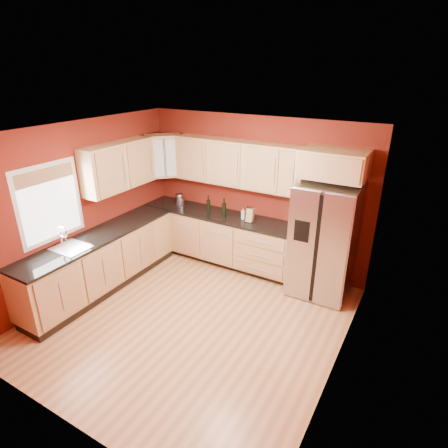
% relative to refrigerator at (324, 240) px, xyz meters
% --- Properties ---
extents(floor, '(4.00, 4.00, 0.00)m').
position_rel_refrigerator_xyz_m(floor, '(-1.35, -1.62, -0.89)').
color(floor, '#AE6E43').
rests_on(floor, ground).
extents(ceiling, '(4.00, 4.00, 0.00)m').
position_rel_refrigerator_xyz_m(ceiling, '(-1.35, -1.62, 1.71)').
color(ceiling, silver).
rests_on(ceiling, wall_back).
extents(wall_back, '(4.00, 0.04, 2.60)m').
position_rel_refrigerator_xyz_m(wall_back, '(-1.35, 0.38, 0.41)').
color(wall_back, maroon).
rests_on(wall_back, floor).
extents(wall_front, '(4.00, 0.04, 2.60)m').
position_rel_refrigerator_xyz_m(wall_front, '(-1.35, -3.62, 0.41)').
color(wall_front, maroon).
rests_on(wall_front, floor).
extents(wall_left, '(0.04, 4.00, 2.60)m').
position_rel_refrigerator_xyz_m(wall_left, '(-3.35, -1.62, 0.41)').
color(wall_left, maroon).
rests_on(wall_left, floor).
extents(wall_right, '(0.04, 4.00, 2.60)m').
position_rel_refrigerator_xyz_m(wall_right, '(0.65, -1.62, 0.41)').
color(wall_right, maroon).
rests_on(wall_right, floor).
extents(base_cabinets_back, '(2.90, 0.60, 0.88)m').
position_rel_refrigerator_xyz_m(base_cabinets_back, '(-1.90, 0.07, -0.45)').
color(base_cabinets_back, tan).
rests_on(base_cabinets_back, floor).
extents(base_cabinets_left, '(0.60, 2.80, 0.88)m').
position_rel_refrigerator_xyz_m(base_cabinets_left, '(-3.05, -1.62, -0.45)').
color(base_cabinets_left, tan).
rests_on(base_cabinets_left, floor).
extents(countertop_back, '(2.90, 0.62, 0.04)m').
position_rel_refrigerator_xyz_m(countertop_back, '(-1.90, 0.06, 0.01)').
color(countertop_back, black).
rests_on(countertop_back, base_cabinets_back).
extents(countertop_left, '(0.62, 2.80, 0.04)m').
position_rel_refrigerator_xyz_m(countertop_left, '(-3.04, -1.62, 0.01)').
color(countertop_left, black).
rests_on(countertop_left, base_cabinets_left).
extents(upper_cabinets_back, '(2.30, 0.33, 0.75)m').
position_rel_refrigerator_xyz_m(upper_cabinets_back, '(-1.60, 0.21, 0.94)').
color(upper_cabinets_back, tan).
rests_on(upper_cabinets_back, wall_back).
extents(upper_cabinets_left, '(0.33, 1.35, 0.75)m').
position_rel_refrigerator_xyz_m(upper_cabinets_left, '(-3.19, -0.90, 0.94)').
color(upper_cabinets_left, tan).
rests_on(upper_cabinets_left, wall_left).
extents(corner_upper_cabinet, '(0.67, 0.67, 0.75)m').
position_rel_refrigerator_xyz_m(corner_upper_cabinet, '(-3.02, 0.04, 0.94)').
color(corner_upper_cabinet, tan).
rests_on(corner_upper_cabinet, wall_back).
extents(over_fridge_cabinet, '(0.92, 0.60, 0.40)m').
position_rel_refrigerator_xyz_m(over_fridge_cabinet, '(0.00, 0.07, 1.16)').
color(over_fridge_cabinet, tan).
rests_on(over_fridge_cabinet, wall_back).
extents(refrigerator, '(0.90, 0.75, 1.78)m').
position_rel_refrigerator_xyz_m(refrigerator, '(0.00, 0.00, 0.00)').
color(refrigerator, silver).
rests_on(refrigerator, floor).
extents(window, '(0.03, 0.90, 1.00)m').
position_rel_refrigerator_xyz_m(window, '(-3.33, -2.12, 0.66)').
color(window, white).
rests_on(window, wall_left).
extents(sink_faucet, '(0.50, 0.42, 0.30)m').
position_rel_refrigerator_xyz_m(sink_faucet, '(-3.04, -2.12, 0.18)').
color(sink_faucet, white).
rests_on(sink_faucet, countertop_left).
extents(canister_left, '(0.14, 0.14, 0.21)m').
position_rel_refrigerator_xyz_m(canister_left, '(-2.77, 0.12, 0.13)').
color(canister_left, silver).
rests_on(canister_left, countertop_back).
extents(canister_right, '(0.11, 0.11, 0.18)m').
position_rel_refrigerator_xyz_m(canister_right, '(-2.68, 0.05, 0.12)').
color(canister_right, silver).
rests_on(canister_right, countertop_back).
extents(wine_bottle_a, '(0.09, 0.09, 0.33)m').
position_rel_refrigerator_xyz_m(wine_bottle_a, '(-1.75, 0.01, 0.19)').
color(wine_bottle_a, black).
rests_on(wine_bottle_a, countertop_back).
extents(wine_bottle_b, '(0.08, 0.08, 0.30)m').
position_rel_refrigerator_xyz_m(wine_bottle_b, '(-2.10, 0.07, 0.18)').
color(wine_bottle_b, black).
rests_on(wine_bottle_b, countertop_back).
extents(knife_block, '(0.12, 0.11, 0.22)m').
position_rel_refrigerator_xyz_m(knife_block, '(-1.26, 0.03, 0.14)').
color(knife_block, tan).
rests_on(knife_block, countertop_back).
extents(soap_dispenser, '(0.06, 0.06, 0.18)m').
position_rel_refrigerator_xyz_m(soap_dispenser, '(-1.41, 0.07, 0.12)').
color(soap_dispenser, white).
rests_on(soap_dispenser, countertop_back).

